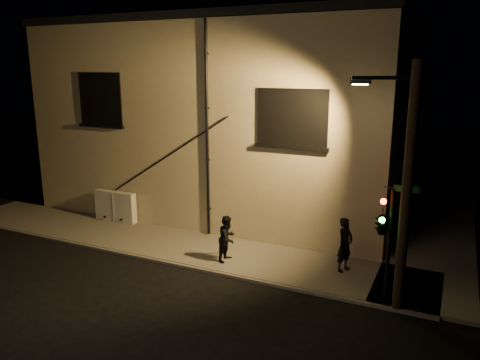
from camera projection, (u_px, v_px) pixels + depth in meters
The scene contains 8 objects.
ground at pixel (214, 273), 15.66m from camera, with size 90.00×90.00×0.00m, color black.
sidewalk at pixel (291, 235), 19.00m from camera, with size 21.00×16.00×0.12m.
building at pixel (245, 114), 23.78m from camera, with size 16.20×12.23×8.80m.
utility_cabinet at pixel (116, 206), 20.46m from camera, with size 2.02×0.34×1.33m, color silver.
pedestrian_a at pixel (345, 245), 15.38m from camera, with size 0.66×0.44×1.82m, color black.
pedestrian_b at pixel (227, 238), 16.23m from camera, with size 0.79×0.61×1.62m, color black.
traffic_signal at pixel (383, 223), 13.29m from camera, with size 1.36×2.01×3.41m.
streetlamp_pole at pixel (404, 183), 12.50m from camera, with size 2.02×1.38×6.92m.
Camera 1 is at (6.95, -12.74, 6.72)m, focal length 35.00 mm.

